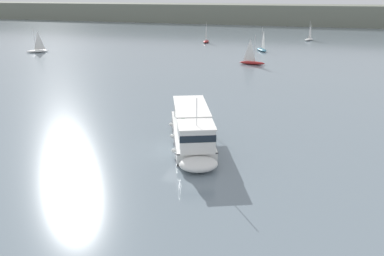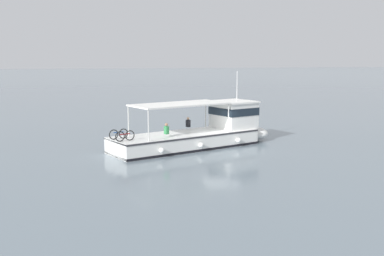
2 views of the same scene
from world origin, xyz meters
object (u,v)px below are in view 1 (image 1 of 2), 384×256
(sailboat_near_starboard, at_px, (309,39))
(sailboat_mid_channel, at_px, (38,50))
(sailboat_far_left, at_px, (252,62))
(ferry_main, at_px, (193,136))
(sailboat_horizon_east, at_px, (262,49))
(sailboat_outer_anchorage, at_px, (206,40))

(sailboat_near_starboard, height_order, sailboat_mid_channel, same)
(sailboat_mid_channel, bearing_deg, sailboat_far_left, 0.39)
(ferry_main, height_order, sailboat_near_starboard, sailboat_near_starboard)
(ferry_main, height_order, sailboat_horizon_east, sailboat_horizon_east)
(ferry_main, bearing_deg, sailboat_outer_anchorage, 105.10)
(sailboat_horizon_east, height_order, sailboat_far_left, same)
(sailboat_outer_anchorage, height_order, sailboat_mid_channel, same)
(sailboat_outer_anchorage, bearing_deg, sailboat_horizon_east, -33.85)
(sailboat_near_starboard, distance_m, sailboat_horizon_east, 26.65)
(sailboat_near_starboard, bearing_deg, sailboat_far_left, -102.49)
(sailboat_outer_anchorage, relative_size, sailboat_mid_channel, 1.00)
(ferry_main, xyz_separation_m, sailboat_far_left, (-1.58, 41.19, -0.47))
(sailboat_mid_channel, bearing_deg, ferry_main, -39.03)
(sailboat_near_starboard, relative_size, sailboat_far_left, 1.00)
(ferry_main, height_order, sailboat_outer_anchorage, sailboat_outer_anchorage)
(ferry_main, distance_m, sailboat_near_starboard, 83.94)
(sailboat_outer_anchorage, xyz_separation_m, sailboat_near_starboard, (26.72, 13.48, 0.00))
(sailboat_horizon_east, distance_m, sailboat_mid_channel, 51.49)
(sailboat_near_starboard, height_order, sailboat_far_left, same)
(sailboat_outer_anchorage, relative_size, sailboat_near_starboard, 1.00)
(sailboat_outer_anchorage, distance_m, sailboat_near_starboard, 29.93)
(sailboat_outer_anchorage, xyz_separation_m, sailboat_far_left, (17.33, -28.90, 0.00))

